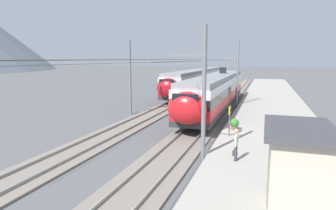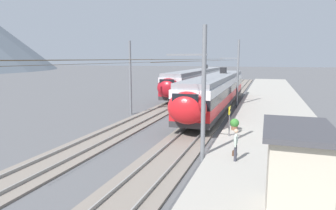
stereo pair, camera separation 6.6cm
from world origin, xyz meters
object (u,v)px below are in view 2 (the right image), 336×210
object	(u,v)px
catenary_mast_mid	(236,73)
catenary_mast_west	(201,92)
catenary_mast_far_side	(132,76)
train_near_platform	(217,90)
train_far_track	(199,79)
handbag_beside_passenger	(234,153)
passenger_walking	(236,143)
potted_plant_platform_edge	(235,124)
platform_sign	(230,114)
platform_shelter	(296,173)

from	to	relation	value
catenary_mast_mid	catenary_mast_west	bearing A→B (deg)	179.98
catenary_mast_west	catenary_mast_far_side	world-z (taller)	catenary_mast_far_side
train_near_platform	catenary_mast_west	xyz separation A→B (m)	(-16.52, -1.77, 1.63)
train_far_track	handbag_beside_passenger	bearing A→B (deg)	-164.03
catenary_mast_west	passenger_walking	size ratio (longest dim) A/B	25.52
train_far_track	potted_plant_platform_edge	world-z (taller)	train_far_track
train_far_track	platform_sign	world-z (taller)	train_far_track
catenary_mast_far_side	passenger_walking	size ratio (longest dim) A/B	25.52
catenary_mast_west	passenger_walking	bearing A→B (deg)	-100.48
potted_plant_platform_edge	platform_shelter	size ratio (longest dim) A/B	0.23
platform_sign	potted_plant_platform_edge	size ratio (longest dim) A/B	2.42
catenary_mast_mid	handbag_beside_passenger	xyz separation A→B (m)	(-18.34, -1.78, -3.51)
train_far_track	platform_sign	xyz separation A→B (m)	(-28.18, -8.46, -0.37)
train_near_platform	catenary_mast_far_side	bearing A→B (deg)	123.61
train_far_track	platform_shelter	world-z (taller)	train_far_track
handbag_beside_passenger	train_far_track	bearing A→B (deg)	15.97
catenary_mast_mid	platform_shelter	size ratio (longest dim) A/B	11.98
catenary_mast_mid	passenger_walking	world-z (taller)	catenary_mast_mid
catenary_mast_west	platform_sign	bearing A→B (deg)	-12.71
catenary_mast_far_side	potted_plant_platform_edge	world-z (taller)	catenary_mast_far_side
train_near_platform	catenary_mast_far_side	size ratio (longest dim) A/B	0.62
catenary_mast_west	handbag_beside_passenger	bearing A→B (deg)	-74.19
train_far_track	platform_shelter	distance (m)	39.99
catenary_mast_west	handbag_beside_passenger	distance (m)	3.84
catenary_mast_west	catenary_mast_far_side	size ratio (longest dim) A/B	1.00
train_far_track	catenary_mast_mid	world-z (taller)	catenary_mast_mid
catenary_mast_mid	catenary_mast_far_side	size ratio (longest dim) A/B	1.00
catenary_mast_far_side	catenary_mast_west	bearing A→B (deg)	-140.40
platform_shelter	catenary_mast_west	bearing A→B (deg)	38.11
catenary_mast_west	catenary_mast_mid	size ratio (longest dim) A/B	1.00
passenger_walking	platform_shelter	xyz separation A→B (m)	(-5.14, -2.38, 0.64)
catenary_mast_far_side	platform_shelter	world-z (taller)	catenary_mast_far_side
catenary_mast_mid	platform_sign	xyz separation A→B (m)	(-14.30, -1.02, -2.14)
platform_shelter	catenary_mast_mid	bearing A→B (deg)	10.04
passenger_walking	potted_plant_platform_edge	xyz separation A→B (m)	(6.89, 0.76, -0.47)
handbag_beside_passenger	platform_shelter	xyz separation A→B (m)	(-6.01, -2.53, 1.46)
catenary_mast_west	train_near_platform	bearing A→B (deg)	6.11
catenary_mast_mid	passenger_walking	bearing A→B (deg)	-174.25
catenary_mast_west	potted_plant_platform_edge	size ratio (longest dim) A/B	51.24
catenary_mast_west	train_far_track	bearing A→B (deg)	12.80
train_near_platform	passenger_walking	world-z (taller)	train_near_platform
train_far_track	train_near_platform	bearing A→B (deg)	-160.73
platform_sign	passenger_walking	size ratio (longest dim) A/B	1.21
train_near_platform	train_far_track	world-z (taller)	same
platform_sign	potted_plant_platform_edge	distance (m)	2.25
train_near_platform	handbag_beside_passenger	size ratio (longest dim) A/B	72.03
catenary_mast_mid	catenary_mast_far_side	distance (m)	12.02
train_far_track	passenger_walking	distance (m)	34.39
passenger_walking	platform_shelter	world-z (taller)	platform_shelter
train_far_track	platform_sign	bearing A→B (deg)	-163.30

